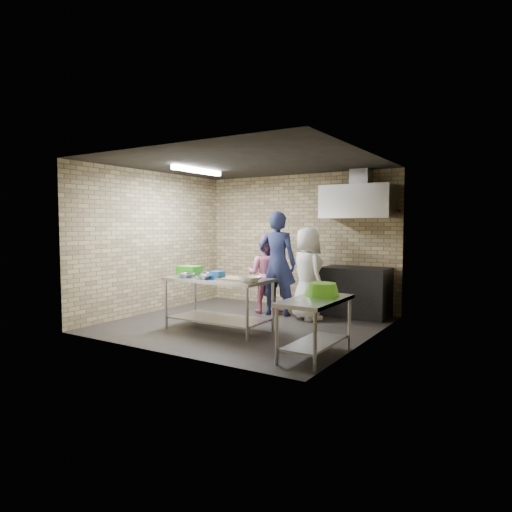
{
  "coord_description": "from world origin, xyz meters",
  "views": [
    {
      "loc": [
        4.17,
        -6.3,
        1.69
      ],
      "look_at": [
        0.1,
        0.2,
        1.15
      ],
      "focal_mm": 31.74,
      "sensor_mm": 36.0,
      "label": 1
    }
  ],
  "objects": [
    {
      "name": "ceiling",
      "position": [
        0.0,
        0.0,
        2.7
      ],
      "size": [
        4.2,
        4.2,
        0.0
      ],
      "primitive_type": "plane",
      "rotation": [
        3.14,
        0.0,
        0.0
      ],
      "color": "black",
      "rests_on": "ground"
    },
    {
      "name": "woman_pink",
      "position": [
        -0.23,
        1.06,
        0.74
      ],
      "size": [
        0.83,
        0.72,
        1.47
      ],
      "primitive_type": "imported",
      "rotation": [
        0.0,
        0.0,
        3.4
      ],
      "color": "#CF6D91",
      "rests_on": "floor"
    },
    {
      "name": "right_wall",
      "position": [
        2.1,
        0.0,
        1.35
      ],
      "size": [
        0.06,
        4.0,
        2.7
      ],
      "primitive_type": "cube",
      "color": "tan",
      "rests_on": "ground"
    },
    {
      "name": "front_wall",
      "position": [
        0.0,
        -2.0,
        1.35
      ],
      "size": [
        4.2,
        0.06,
        2.7
      ],
      "primitive_type": "cube",
      "color": "tan",
      "rests_on": "ground"
    },
    {
      "name": "green_crate",
      "position": [
        -0.83,
        -0.44,
        0.91
      ],
      "size": [
        0.37,
        0.28,
        0.15
      ],
      "primitive_type": "cube",
      "color": "green",
      "rests_on": "prep_table"
    },
    {
      "name": "back_wall",
      "position": [
        0.0,
        2.0,
        1.35
      ],
      "size": [
        4.2,
        0.06,
        2.7
      ],
      "primitive_type": "cube",
      "color": "tan",
      "rests_on": "ground"
    },
    {
      "name": "left_wall",
      "position": [
        -2.1,
        0.0,
        1.35
      ],
      "size": [
        0.06,
        4.0,
        2.7
      ],
      "primitive_type": "cube",
      "color": "tan",
      "rests_on": "ground"
    },
    {
      "name": "green_basin",
      "position": [
        1.78,
        -0.85,
        0.83
      ],
      "size": [
        0.46,
        0.46,
        0.17
      ],
      "primitive_type": null,
      "color": "#59C626",
      "rests_on": "side_counter"
    },
    {
      "name": "side_counter",
      "position": [
        1.8,
        -1.1,
        0.38
      ],
      "size": [
        0.6,
        1.2,
        0.75
      ],
      "primitive_type": "cube",
      "color": "silver",
      "rests_on": "floor"
    },
    {
      "name": "floor",
      "position": [
        0.0,
        0.0,
        0.0
      ],
      "size": [
        4.2,
        4.2,
        0.0
      ],
      "primitive_type": "plane",
      "color": "black",
      "rests_on": "ground"
    },
    {
      "name": "stove",
      "position": [
        1.35,
        1.65,
        0.45
      ],
      "size": [
        1.2,
        0.7,
        0.9
      ],
      "primitive_type": "cube",
      "color": "black",
      "rests_on": "floor"
    },
    {
      "name": "prep_table",
      "position": [
        -0.13,
        -0.56,
        0.42
      ],
      "size": [
        1.67,
        0.84,
        0.84
      ],
      "primitive_type": "cube",
      "color": "#AFB2B6",
      "rests_on": "floor"
    },
    {
      "name": "bottle_green",
      "position": [
        1.8,
        1.89,
        2.02
      ],
      "size": [
        0.06,
        0.06,
        0.15
      ],
      "primitive_type": "cylinder",
      "color": "green",
      "rests_on": "wall_shelf"
    },
    {
      "name": "man_navy",
      "position": [
        0.08,
        0.97,
        0.97
      ],
      "size": [
        0.79,
        0.61,
        1.93
      ],
      "primitive_type": "imported",
      "rotation": [
        0.0,
        0.0,
        3.36
      ],
      "color": "black",
      "rests_on": "floor"
    },
    {
      "name": "hood_duct",
      "position": [
        1.35,
        1.85,
        2.55
      ],
      "size": [
        0.35,
        0.3,
        0.3
      ],
      "primitive_type": "cube",
      "color": "#A5A8AD",
      "rests_on": "back_wall"
    },
    {
      "name": "cutting_board",
      "position": [
        0.22,
        -0.58,
        0.85
      ],
      "size": [
        0.51,
        0.39,
        0.03
      ],
      "primitive_type": "cube",
      "color": "tan",
      "rests_on": "prep_table"
    },
    {
      "name": "ceramic_bowl",
      "position": [
        0.57,
        -0.71,
        0.88
      ],
      "size": [
        0.34,
        0.34,
        0.08
      ],
      "primitive_type": "imported",
      "rotation": [
        0.0,
        0.0,
        -0.06
      ],
      "color": "#F0E2C0",
      "rests_on": "prep_table"
    },
    {
      "name": "fluorescent_fixture",
      "position": [
        -1.0,
        0.0,
        2.64
      ],
      "size": [
        0.1,
        1.25,
        0.08
      ],
      "primitive_type": "cube",
      "color": "white",
      "rests_on": "ceiling"
    },
    {
      "name": "wall_shelf",
      "position": [
        1.65,
        1.89,
        1.92
      ],
      "size": [
        0.8,
        0.2,
        0.04
      ],
      "primitive_type": "cube",
      "color": "#3F2B19",
      "rests_on": "back_wall"
    },
    {
      "name": "range_hood",
      "position": [
        1.35,
        1.7,
        2.1
      ],
      "size": [
        1.3,
        0.6,
        0.6
      ],
      "primitive_type": "cube",
      "color": "silver",
      "rests_on": "back_wall"
    },
    {
      "name": "mixing_bowl_c",
      "position": [
        -0.23,
        -0.78,
        0.87
      ],
      "size": [
        0.25,
        0.25,
        0.06
      ],
      "primitive_type": "imported",
      "rotation": [
        0.0,
        0.0,
        -0.06
      ],
      "color": "silver",
      "rests_on": "prep_table"
    },
    {
      "name": "mixing_bowl_a",
      "position": [
        -0.63,
        -0.76,
        0.87
      ],
      "size": [
        0.27,
        0.27,
        0.06
      ],
      "primitive_type": "imported",
      "rotation": [
        0.0,
        0.0,
        -0.06
      ],
      "color": "silver",
      "rests_on": "prep_table"
    },
    {
      "name": "blue_tub",
      "position": [
        -0.08,
        -0.66,
        0.9
      ],
      "size": [
        0.19,
        0.19,
        0.12
      ],
      "primitive_type": "cube",
      "color": "blue",
      "rests_on": "prep_table"
    },
    {
      "name": "mixing_bowl_b",
      "position": [
        -0.43,
        -0.51,
        0.87
      ],
      "size": [
        0.21,
        0.21,
        0.06
      ],
      "primitive_type": "imported",
      "rotation": [
        0.0,
        0.0,
        -0.06
      ],
      "color": "#BABDC2",
      "rests_on": "prep_table"
    },
    {
      "name": "woman_white",
      "position": [
        0.71,
        0.94,
        0.82
      ],
      "size": [
        0.95,
        0.88,
        1.63
      ],
      "primitive_type": "imported",
      "rotation": [
        0.0,
        0.0,
        2.54
      ],
      "color": "white",
      "rests_on": "floor"
    }
  ]
}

